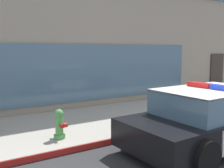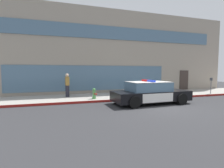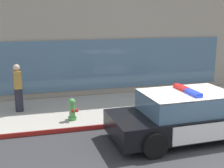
# 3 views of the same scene
# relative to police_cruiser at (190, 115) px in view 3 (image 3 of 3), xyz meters

# --- Properties ---
(ground) EXTENTS (48.00, 48.00, 0.00)m
(ground) POSITION_rel_police_cruiser_xyz_m (0.13, -0.87, -0.68)
(ground) COLOR #303033
(sidewalk) EXTENTS (48.00, 3.51, 0.15)m
(sidewalk) POSITION_rel_police_cruiser_xyz_m (0.13, 3.06, -0.60)
(sidewalk) COLOR #A39E93
(sidewalk) RESTS_ON ground
(curb_red_paint) EXTENTS (28.80, 0.04, 0.14)m
(curb_red_paint) POSITION_rel_police_cruiser_xyz_m (0.13, 1.29, -0.60)
(curb_red_paint) COLOR maroon
(curb_red_paint) RESTS_ON ground
(storefront_building) EXTENTS (22.43, 9.56, 7.40)m
(storefront_building) POSITION_rel_police_cruiser_xyz_m (-0.04, 9.60, 3.02)
(storefront_building) COLOR gray
(storefront_building) RESTS_ON ground
(police_cruiser) EXTENTS (4.91, 2.21, 1.49)m
(police_cruiser) POSITION_rel_police_cruiser_xyz_m (0.00, 0.00, 0.00)
(police_cruiser) COLOR black
(police_cruiser) RESTS_ON ground
(fire_hydrant) EXTENTS (0.34, 0.39, 0.73)m
(fire_hydrant) POSITION_rel_police_cruiser_xyz_m (-3.17, 1.96, -0.18)
(fire_hydrant) COLOR #4C994C
(fire_hydrant) RESTS_ON sidewalk
(pedestrian_on_sidewalk) EXTENTS (0.30, 0.42, 1.71)m
(pedestrian_on_sidewalk) POSITION_rel_police_cruiser_xyz_m (-4.88, 3.35, 0.33)
(pedestrian_on_sidewalk) COLOR #23232D
(pedestrian_on_sidewalk) RESTS_ON sidewalk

